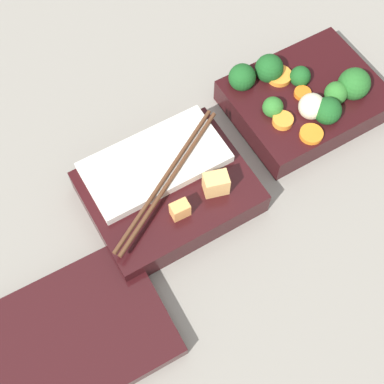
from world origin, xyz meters
name	(u,v)px	position (x,y,z in m)	size (l,w,h in m)	color
ground_plane	(243,145)	(0.00, 0.00, 0.00)	(3.00, 3.00, 0.00)	gray
bento_tray_vegetable	(305,97)	(-0.10, -0.01, 0.03)	(0.19, 0.15, 0.07)	black
bento_tray_rice	(167,188)	(0.12, 0.02, 0.02)	(0.19, 0.15, 0.07)	black
bento_lid	(79,334)	(0.29, 0.12, 0.01)	(0.19, 0.15, 0.02)	black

